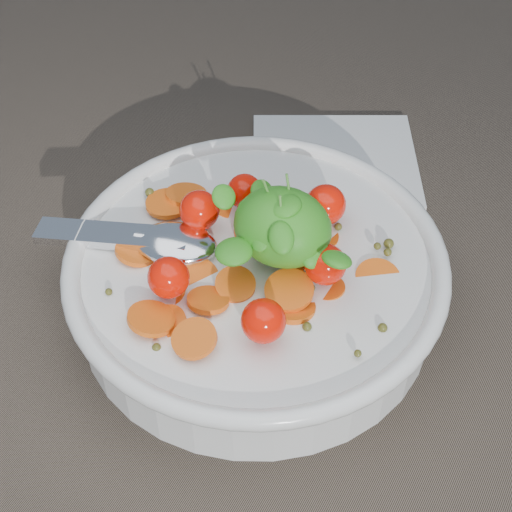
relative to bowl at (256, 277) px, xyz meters
The scene contains 3 objects.
ground 0.05m from the bowl, 138.32° to the left, with size 6.00×6.00×0.00m, color brown.
bowl is the anchor object (origin of this frame).
napkin 0.19m from the bowl, 95.74° to the left, with size 0.15×0.13×0.01m, color silver.
Camera 1 is at (0.21, -0.36, 0.47)m, focal length 55.00 mm.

